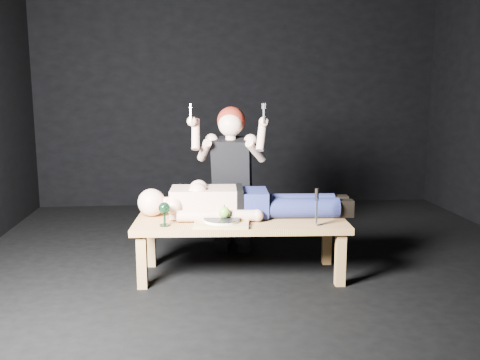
{
  "coord_description": "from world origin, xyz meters",
  "views": [
    {
      "loc": [
        -0.6,
        -3.95,
        1.42
      ],
      "look_at": [
        -0.23,
        -0.08,
        0.75
      ],
      "focal_mm": 38.25,
      "sensor_mm": 36.0,
      "label": 1
    }
  ],
  "objects": [
    {
      "name": "goblet",
      "position": [
        -0.8,
        -0.28,
        0.54
      ],
      "size": [
        0.09,
        0.09,
        0.18
      ],
      "primitive_type": null,
      "rotation": [
        0.0,
        0.0,
        -0.06
      ],
      "color": "black",
      "rests_on": "table"
    },
    {
      "name": "fork_flat",
      "position": [
        -0.57,
        -0.29,
        0.45
      ],
      "size": [
        0.06,
        0.17,
        0.01
      ],
      "primitive_type": "cube",
      "rotation": [
        0.0,
        0.0,
        -0.24
      ],
      "color": "#B2B2B7",
      "rests_on": "table"
    },
    {
      "name": "apple",
      "position": [
        -0.36,
        -0.26,
        0.54
      ],
      "size": [
        0.09,
        0.09,
        0.09
      ],
      "primitive_type": "sphere",
      "color": "#5D9F28",
      "rests_on": "plate"
    },
    {
      "name": "knife_flat",
      "position": [
        -0.22,
        -0.29,
        0.45
      ],
      "size": [
        0.06,
        0.17,
        0.01
      ],
      "primitive_type": "cube",
      "rotation": [
        0.0,
        0.0,
        -0.28
      ],
      "color": "#B2B2B7",
      "rests_on": "table"
    },
    {
      "name": "plate",
      "position": [
        -0.38,
        -0.27,
        0.48
      ],
      "size": [
        0.3,
        0.3,
        0.02
      ],
      "primitive_type": "cylinder",
      "rotation": [
        0.0,
        0.0,
        -0.13
      ],
      "color": "white",
      "rests_on": "serving_tray"
    },
    {
      "name": "lying_man",
      "position": [
        -0.17,
        -0.01,
        0.59
      ],
      "size": [
        1.73,
        0.62,
        0.28
      ],
      "primitive_type": null,
      "rotation": [
        0.0,
        0.0,
        -0.06
      ],
      "color": "#E4B195",
      "rests_on": "table"
    },
    {
      "name": "carving_knife",
      "position": [
        0.31,
        -0.37,
        0.59
      ],
      "size": [
        0.04,
        0.04,
        0.28
      ],
      "primitive_type": null,
      "rotation": [
        0.0,
        0.0,
        -0.06
      ],
      "color": "#B2B2B7",
      "rests_on": "table"
    },
    {
      "name": "serving_tray",
      "position": [
        -0.38,
        -0.27,
        0.46
      ],
      "size": [
        0.43,
        0.34,
        0.02
      ],
      "primitive_type": "cube",
      "rotation": [
        0.0,
        0.0,
        -0.13
      ],
      "color": "tan",
      "rests_on": "table"
    },
    {
      "name": "table",
      "position": [
        -0.23,
        -0.13,
        0.23
      ],
      "size": [
        1.65,
        0.7,
        0.45
      ],
      "primitive_type": "cube",
      "rotation": [
        0.0,
        0.0,
        -0.06
      ],
      "color": "#C1874A",
      "rests_on": "ground"
    },
    {
      "name": "back_wall",
      "position": [
        0.0,
        2.5,
        1.5
      ],
      "size": [
        5.0,
        0.0,
        5.0
      ],
      "primitive_type": "plane",
      "rotation": [
        1.57,
        0.0,
        0.0
      ],
      "color": "black",
      "rests_on": "ground"
    },
    {
      "name": "spoon_flat",
      "position": [
        -0.2,
        -0.22,
        0.45
      ],
      "size": [
        0.11,
        0.15,
        0.01
      ],
      "primitive_type": "cube",
      "rotation": [
        0.0,
        0.0,
        0.63
      ],
      "color": "#B2B2B7",
      "rests_on": "table"
    },
    {
      "name": "kneeling_woman",
      "position": [
        -0.24,
        0.44,
        0.67
      ],
      "size": [
        0.87,
        0.93,
        1.34
      ],
      "primitive_type": null,
      "rotation": [
        0.0,
        0.0,
        -0.22
      ],
      "color": "black",
      "rests_on": "ground"
    },
    {
      "name": "ground",
      "position": [
        0.0,
        0.0,
        0.0
      ],
      "size": [
        5.0,
        5.0,
        0.0
      ],
      "primitive_type": "plane",
      "color": "black",
      "rests_on": "ground"
    }
  ]
}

